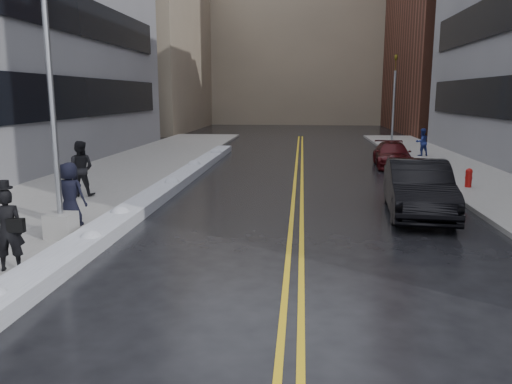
% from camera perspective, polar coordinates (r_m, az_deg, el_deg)
% --- Properties ---
extents(ground, '(160.00, 160.00, 0.00)m').
position_cam_1_polar(ground, '(10.48, -9.64, -9.36)').
color(ground, black).
rests_on(ground, ground).
extents(sidewalk_west, '(5.50, 50.00, 0.15)m').
position_cam_1_polar(sidewalk_west, '(21.50, -17.72, 1.00)').
color(sidewalk_west, gray).
rests_on(sidewalk_west, ground).
extents(sidewalk_east, '(4.00, 50.00, 0.15)m').
position_cam_1_polar(sidewalk_east, '(21.14, 25.62, 0.27)').
color(sidewalk_east, gray).
rests_on(sidewalk_east, ground).
extents(lane_line_left, '(0.12, 50.00, 0.01)m').
position_cam_1_polar(lane_line_left, '(19.82, 4.41, 0.48)').
color(lane_line_left, gold).
rests_on(lane_line_left, ground).
extents(lane_line_right, '(0.12, 50.00, 0.01)m').
position_cam_1_polar(lane_line_right, '(19.82, 5.27, 0.46)').
color(lane_line_right, gold).
rests_on(lane_line_right, ground).
extents(snow_ridge, '(0.90, 30.00, 0.34)m').
position_cam_1_polar(snow_ridge, '(18.53, -10.70, 0.10)').
color(snow_ridge, silver).
rests_on(snow_ridge, ground).
extents(building_west_far, '(14.00, 22.00, 18.00)m').
position_cam_1_polar(building_west_far, '(56.72, -13.96, 16.16)').
color(building_west_far, gray).
rests_on(building_west_far, ground).
extents(building_far, '(36.00, 16.00, 22.00)m').
position_cam_1_polar(building_far, '(69.88, 4.93, 17.06)').
color(building_far, gray).
rests_on(building_far, ground).
extents(lamppost, '(0.65, 0.65, 7.62)m').
position_cam_1_polar(lamppost, '(12.96, -22.01, 5.41)').
color(lamppost, gray).
rests_on(lamppost, sidewalk_west).
extents(fire_hydrant, '(0.26, 0.26, 0.73)m').
position_cam_1_polar(fire_hydrant, '(20.73, 23.14, 1.61)').
color(fire_hydrant, maroon).
rests_on(fire_hydrant, sidewalk_east).
extents(traffic_signal, '(0.16, 0.20, 6.00)m').
position_cam_1_polar(traffic_signal, '(34.00, 15.48, 10.27)').
color(traffic_signal, gray).
rests_on(traffic_signal, sidewalk_east).
extents(pedestrian_fedora, '(0.71, 0.60, 1.67)m').
position_cam_1_polar(pedestrian_fedora, '(11.12, -26.53, -3.89)').
color(pedestrian_fedora, black).
rests_on(pedestrian_fedora, sidewalk_west).
extents(pedestrian_b, '(0.99, 0.80, 1.92)m').
position_cam_1_polar(pedestrian_b, '(18.40, -19.44, 2.56)').
color(pedestrian_b, black).
rests_on(pedestrian_b, sidewalk_west).
extents(pedestrian_c, '(0.92, 0.67, 1.73)m').
position_cam_1_polar(pedestrian_c, '(14.18, -20.48, -0.27)').
color(pedestrian_c, black).
rests_on(pedestrian_c, sidewalk_west).
extents(pedestrian_east, '(0.92, 0.82, 1.58)m').
position_cam_1_polar(pedestrian_east, '(30.52, 18.43, 5.43)').
color(pedestrian_east, navy).
rests_on(pedestrian_east, sidewalk_east).
extents(car_black, '(2.21, 5.17, 1.66)m').
position_cam_1_polar(car_black, '(15.98, 18.04, 0.41)').
color(car_black, black).
rests_on(car_black, ground).
extents(car_maroon, '(1.97, 4.36, 1.24)m').
position_cam_1_polar(car_maroon, '(26.42, 15.32, 4.11)').
color(car_maroon, '#39090C').
rests_on(car_maroon, ground).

